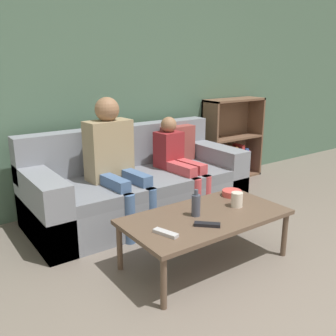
% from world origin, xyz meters
% --- Properties ---
extents(wall_back, '(12.00, 0.06, 2.60)m').
position_xyz_m(wall_back, '(0.00, 2.91, 1.30)').
color(wall_back, '#4C6B56').
rests_on(wall_back, ground_plane).
extents(couch, '(2.00, 0.85, 0.80)m').
position_xyz_m(couch, '(0.08, 2.39, 0.27)').
color(couch, gray).
rests_on(couch, ground_plane).
extents(bookshelf, '(0.78, 0.28, 0.97)m').
position_xyz_m(bookshelf, '(1.61, 2.76, 0.37)').
color(bookshelf, brown).
rests_on(bookshelf, ground_plane).
extents(coffee_table, '(1.17, 0.61, 0.37)m').
position_xyz_m(coffee_table, '(0.02, 1.35, 0.33)').
color(coffee_table, brown).
rests_on(coffee_table, ground_plane).
extents(person_adult, '(0.41, 0.62, 1.12)m').
position_xyz_m(person_adult, '(-0.19, 2.31, 0.64)').
color(person_adult, '#476693').
rests_on(person_adult, ground_plane).
extents(person_child, '(0.28, 0.61, 0.90)m').
position_xyz_m(person_child, '(0.45, 2.26, 0.50)').
color(person_child, '#C6474C').
rests_on(person_child, ground_plane).
extents(cup_near, '(0.09, 0.09, 0.11)m').
position_xyz_m(cup_near, '(0.31, 1.34, 0.42)').
color(cup_near, silver).
rests_on(cup_near, coffee_table).
extents(tv_remote_0, '(0.16, 0.15, 0.02)m').
position_xyz_m(tv_remote_0, '(-0.09, 1.21, 0.38)').
color(tv_remote_0, black).
rests_on(tv_remote_0, coffee_table).
extents(tv_remote_1, '(0.10, 0.18, 0.02)m').
position_xyz_m(tv_remote_1, '(-0.39, 1.26, 0.38)').
color(tv_remote_1, '#B7B7BC').
rests_on(tv_remote_1, coffee_table).
extents(snack_bowl, '(0.15, 0.15, 0.05)m').
position_xyz_m(snack_bowl, '(0.44, 1.53, 0.39)').
color(snack_bowl, '#DB4C47').
rests_on(snack_bowl, coffee_table).
extents(bottle, '(0.06, 0.06, 0.19)m').
position_xyz_m(bottle, '(-0.05, 1.38, 0.45)').
color(bottle, '#424756').
rests_on(bottle, coffee_table).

